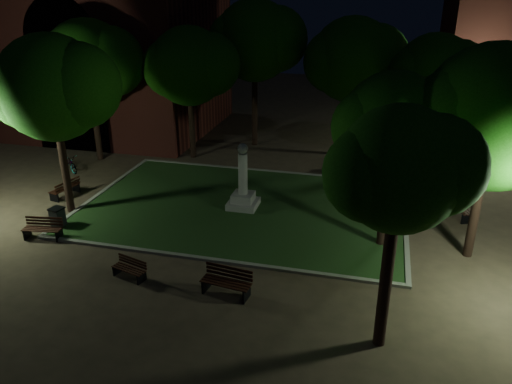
{
  "coord_description": "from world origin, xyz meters",
  "views": [
    {
      "loc": [
        6.02,
        -19.14,
        10.18
      ],
      "look_at": [
        0.89,
        1.0,
        1.36
      ],
      "focal_mm": 35.0,
      "sensor_mm": 36.0,
      "label": 1
    }
  ],
  "objects_px": {
    "bench_left_side": "(66,189)",
    "trash_bin": "(58,218)",
    "monument": "(243,190)",
    "bench_near_right": "(227,282)",
    "bench_far_side": "(338,166)",
    "bench_near_left": "(130,269)",
    "bench_west_near": "(43,229)",
    "bench_right_side": "(459,208)",
    "bicycle": "(68,163)"
  },
  "relations": [
    {
      "from": "bench_left_side",
      "to": "trash_bin",
      "type": "xyz_separation_m",
      "value": [
        1.69,
        -3.11,
        0.05
      ]
    },
    {
      "from": "monument",
      "to": "bench_near_right",
      "type": "relative_size",
      "value": 1.73
    },
    {
      "from": "monument",
      "to": "bench_far_side",
      "type": "distance_m",
      "value": 7.35
    },
    {
      "from": "trash_bin",
      "to": "bench_near_left",
      "type": "bearing_deg",
      "value": -30.22
    },
    {
      "from": "bench_near_right",
      "to": "bench_west_near",
      "type": "relative_size",
      "value": 1.09
    },
    {
      "from": "bench_left_side",
      "to": "bench_right_side",
      "type": "xyz_separation_m",
      "value": [
        19.12,
        2.44,
        0.01
      ]
    },
    {
      "from": "bench_left_side",
      "to": "monument",
      "type": "bearing_deg",
      "value": 107.42
    },
    {
      "from": "monument",
      "to": "bench_far_side",
      "type": "xyz_separation_m",
      "value": [
        3.97,
        6.16,
        -0.58
      ]
    },
    {
      "from": "bench_left_side",
      "to": "bench_right_side",
      "type": "bearing_deg",
      "value": 109.16
    },
    {
      "from": "bench_near_right",
      "to": "bicycle",
      "type": "xyz_separation_m",
      "value": [
        -12.54,
        9.48,
        0.04
      ]
    },
    {
      "from": "monument",
      "to": "bicycle",
      "type": "height_order",
      "value": "monument"
    },
    {
      "from": "bench_left_side",
      "to": "bench_far_side",
      "type": "bearing_deg",
      "value": 130.16
    },
    {
      "from": "monument",
      "to": "bench_right_side",
      "type": "bearing_deg",
      "value": 8.85
    },
    {
      "from": "bench_near_left",
      "to": "bicycle",
      "type": "relative_size",
      "value": 0.75
    },
    {
      "from": "bench_right_side",
      "to": "bench_near_left",
      "type": "bearing_deg",
      "value": 103.97
    },
    {
      "from": "trash_bin",
      "to": "bench_near_right",
      "type": "bearing_deg",
      "value": -19.1
    },
    {
      "from": "bench_west_near",
      "to": "bench_left_side",
      "type": "bearing_deg",
      "value": 103.2
    },
    {
      "from": "bench_near_left",
      "to": "bench_left_side",
      "type": "xyz_separation_m",
      "value": [
        -6.72,
        6.04,
        0.07
      ]
    },
    {
      "from": "bench_near_left",
      "to": "bench_west_near",
      "type": "xyz_separation_m",
      "value": [
        -5.05,
        1.9,
        0.07
      ]
    },
    {
      "from": "bench_far_side",
      "to": "trash_bin",
      "type": "xyz_separation_m",
      "value": [
        -11.41,
        -10.15,
        0.11
      ]
    },
    {
      "from": "bench_near_left",
      "to": "bench_near_right",
      "type": "height_order",
      "value": "bench_near_right"
    },
    {
      "from": "bicycle",
      "to": "bench_right_side",
      "type": "bearing_deg",
      "value": -62.41
    },
    {
      "from": "bench_near_left",
      "to": "bicycle",
      "type": "distance_m",
      "value": 12.8
    },
    {
      "from": "bench_near_left",
      "to": "bench_left_side",
      "type": "distance_m",
      "value": 9.03
    },
    {
      "from": "bench_west_near",
      "to": "bench_right_side",
      "type": "distance_m",
      "value": 18.65
    },
    {
      "from": "monument",
      "to": "bicycle",
      "type": "bearing_deg",
      "value": 167.72
    },
    {
      "from": "bench_west_near",
      "to": "bench_far_side",
      "type": "xyz_separation_m",
      "value": [
        11.43,
        11.18,
        -0.05
      ]
    },
    {
      "from": "bench_west_near",
      "to": "bicycle",
      "type": "bearing_deg",
      "value": 107.6
    },
    {
      "from": "bench_near_right",
      "to": "trash_bin",
      "type": "xyz_separation_m",
      "value": [
        -8.83,
        3.06,
        0.02
      ]
    },
    {
      "from": "bench_right_side",
      "to": "trash_bin",
      "type": "distance_m",
      "value": 18.3
    },
    {
      "from": "bench_near_left",
      "to": "bench_right_side",
      "type": "distance_m",
      "value": 15.02
    },
    {
      "from": "bench_far_side",
      "to": "trash_bin",
      "type": "height_order",
      "value": "trash_bin"
    },
    {
      "from": "bench_west_near",
      "to": "bench_right_side",
      "type": "relative_size",
      "value": 0.96
    },
    {
      "from": "monument",
      "to": "bench_west_near",
      "type": "relative_size",
      "value": 1.88
    },
    {
      "from": "bench_left_side",
      "to": "trash_bin",
      "type": "bearing_deg",
      "value": 40.39
    },
    {
      "from": "bench_left_side",
      "to": "bench_right_side",
      "type": "height_order",
      "value": "bench_right_side"
    },
    {
      "from": "bench_near_left",
      "to": "trash_bin",
      "type": "distance_m",
      "value": 5.82
    },
    {
      "from": "monument",
      "to": "bench_far_side",
      "type": "relative_size",
      "value": 2.16
    },
    {
      "from": "monument",
      "to": "bench_near_right",
      "type": "distance_m",
      "value": 7.2
    },
    {
      "from": "bench_right_side",
      "to": "bench_far_side",
      "type": "bearing_deg",
      "value": 32.2
    },
    {
      "from": "bench_left_side",
      "to": "bench_west_near",
      "type": "bearing_deg",
      "value": 33.85
    },
    {
      "from": "bench_near_left",
      "to": "trash_bin",
      "type": "height_order",
      "value": "trash_bin"
    },
    {
      "from": "bench_near_right",
      "to": "trash_bin",
      "type": "bearing_deg",
      "value": 168.57
    },
    {
      "from": "bench_near_right",
      "to": "bicycle",
      "type": "distance_m",
      "value": 15.72
    },
    {
      "from": "monument",
      "to": "bench_near_left",
      "type": "relative_size",
      "value": 2.22
    },
    {
      "from": "bench_west_near",
      "to": "bicycle",
      "type": "xyz_separation_m",
      "value": [
        -3.69,
        7.45,
        0.08
      ]
    },
    {
      "from": "monument",
      "to": "bench_left_side",
      "type": "bearing_deg",
      "value": -174.47
    },
    {
      "from": "bench_near_left",
      "to": "bench_near_right",
      "type": "distance_m",
      "value": 3.8
    },
    {
      "from": "bench_near_left",
      "to": "bench_far_side",
      "type": "height_order",
      "value": "bench_far_side"
    },
    {
      "from": "monument",
      "to": "bench_left_side",
      "type": "relative_size",
      "value": 1.85
    }
  ]
}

